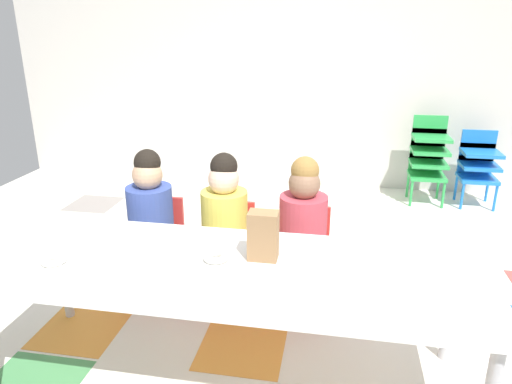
{
  "coord_description": "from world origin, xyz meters",
  "views": [
    {
      "loc": [
        0.43,
        -2.42,
        1.56
      ],
      "look_at": [
        0.07,
        -0.41,
        0.84
      ],
      "focal_mm": 32.88,
      "sensor_mm": 36.0,
      "label": 1
    }
  ],
  "objects_px": {
    "seated_child_middle_seat": "(225,217)",
    "kid_chair_blue_stack": "(478,163)",
    "seated_child_near_camera": "(151,212)",
    "kid_chair_green_stack": "(428,154)",
    "seated_child_far_right": "(303,223)",
    "donut_powdered_loose": "(216,257)",
    "paper_bag_brown": "(263,236)",
    "paper_plate_near_edge": "(54,264)",
    "craft_table": "(228,273)",
    "donut_powdered_on_plate": "(53,260)",
    "paper_plate_center_table": "(92,246)"
  },
  "relations": [
    {
      "from": "paper_plate_near_edge",
      "to": "donut_powdered_loose",
      "type": "height_order",
      "value": "donut_powdered_loose"
    },
    {
      "from": "seated_child_middle_seat",
      "to": "seated_child_near_camera",
      "type": "bearing_deg",
      "value": 180.0
    },
    {
      "from": "kid_chair_blue_stack",
      "to": "paper_plate_near_edge",
      "type": "bearing_deg",
      "value": -131.21
    },
    {
      "from": "kid_chair_blue_stack",
      "to": "donut_powdered_loose",
      "type": "height_order",
      "value": "kid_chair_blue_stack"
    },
    {
      "from": "craft_table",
      "to": "kid_chair_green_stack",
      "type": "bearing_deg",
      "value": 64.56
    },
    {
      "from": "paper_plate_near_edge",
      "to": "kid_chair_green_stack",
      "type": "bearing_deg",
      "value": 54.35
    },
    {
      "from": "seated_child_near_camera",
      "to": "kid_chair_green_stack",
      "type": "bearing_deg",
      "value": 47.68
    },
    {
      "from": "craft_table",
      "to": "paper_plate_center_table",
      "type": "bearing_deg",
      "value": 175.58
    },
    {
      "from": "paper_bag_brown",
      "to": "paper_plate_near_edge",
      "type": "relative_size",
      "value": 1.22
    },
    {
      "from": "paper_plate_center_table",
      "to": "donut_powdered_loose",
      "type": "xyz_separation_m",
      "value": [
        0.6,
        -0.02,
        0.01
      ]
    },
    {
      "from": "donut_powdered_on_plate",
      "to": "kid_chair_green_stack",
      "type": "bearing_deg",
      "value": 54.35
    },
    {
      "from": "paper_plate_near_edge",
      "to": "donut_powdered_on_plate",
      "type": "bearing_deg",
      "value": 0.0
    },
    {
      "from": "craft_table",
      "to": "donut_powdered_loose",
      "type": "distance_m",
      "value": 0.09
    },
    {
      "from": "kid_chair_green_stack",
      "to": "paper_plate_center_table",
      "type": "relative_size",
      "value": 4.44
    },
    {
      "from": "craft_table",
      "to": "seated_child_middle_seat",
      "type": "xyz_separation_m",
      "value": [
        -0.16,
        0.6,
        0.01
      ]
    },
    {
      "from": "craft_table",
      "to": "donut_powdered_loose",
      "type": "xyz_separation_m",
      "value": [
        -0.06,
        0.03,
        0.06
      ]
    },
    {
      "from": "seated_child_middle_seat",
      "to": "paper_plate_near_edge",
      "type": "xyz_separation_m",
      "value": [
        -0.58,
        -0.74,
        0.04
      ]
    },
    {
      "from": "paper_bag_brown",
      "to": "donut_powdered_loose",
      "type": "height_order",
      "value": "paper_bag_brown"
    },
    {
      "from": "paper_bag_brown",
      "to": "donut_powdered_loose",
      "type": "distance_m",
      "value": 0.23
    },
    {
      "from": "seated_child_far_right",
      "to": "paper_plate_near_edge",
      "type": "relative_size",
      "value": 5.1
    },
    {
      "from": "seated_child_middle_seat",
      "to": "seated_child_far_right",
      "type": "xyz_separation_m",
      "value": [
        0.44,
        0.0,
        0.0
      ]
    },
    {
      "from": "kid_chair_green_stack",
      "to": "donut_powdered_loose",
      "type": "relative_size",
      "value": 6.78
    },
    {
      "from": "craft_table",
      "to": "seated_child_far_right",
      "type": "relative_size",
      "value": 2.39
    },
    {
      "from": "craft_table",
      "to": "kid_chair_blue_stack",
      "type": "distance_m",
      "value": 3.15
    },
    {
      "from": "seated_child_near_camera",
      "to": "seated_child_middle_seat",
      "type": "relative_size",
      "value": 1.0
    },
    {
      "from": "seated_child_near_camera",
      "to": "paper_plate_near_edge",
      "type": "bearing_deg",
      "value": -100.41
    },
    {
      "from": "kid_chair_green_stack",
      "to": "seated_child_middle_seat",
      "type": "bearing_deg",
      "value": -124.85
    },
    {
      "from": "paper_plate_near_edge",
      "to": "donut_powdered_loose",
      "type": "xyz_separation_m",
      "value": [
        0.68,
        0.17,
        0.01
      ]
    },
    {
      "from": "paper_plate_near_edge",
      "to": "seated_child_near_camera",
      "type": "bearing_deg",
      "value": 79.59
    },
    {
      "from": "kid_chair_blue_stack",
      "to": "donut_powdered_loose",
      "type": "xyz_separation_m",
      "value": [
        -1.76,
        -2.62,
        0.21
      ]
    },
    {
      "from": "seated_child_near_camera",
      "to": "paper_plate_center_table",
      "type": "relative_size",
      "value": 5.1
    },
    {
      "from": "craft_table",
      "to": "donut_powdered_on_plate",
      "type": "relative_size",
      "value": 20.04
    },
    {
      "from": "kid_chair_green_stack",
      "to": "paper_plate_near_edge",
      "type": "bearing_deg",
      "value": -125.65
    },
    {
      "from": "seated_child_middle_seat",
      "to": "kid_chair_blue_stack",
      "type": "distance_m",
      "value": 2.78
    },
    {
      "from": "seated_child_middle_seat",
      "to": "donut_powdered_on_plate",
      "type": "distance_m",
      "value": 0.94
    },
    {
      "from": "donut_powdered_loose",
      "to": "paper_bag_brown",
      "type": "bearing_deg",
      "value": 14.77
    },
    {
      "from": "paper_plate_center_table",
      "to": "donut_powdered_loose",
      "type": "relative_size",
      "value": 1.53
    },
    {
      "from": "paper_plate_center_table",
      "to": "seated_child_middle_seat",
      "type": "bearing_deg",
      "value": 47.92
    },
    {
      "from": "seated_child_near_camera",
      "to": "seated_child_far_right",
      "type": "distance_m",
      "value": 0.88
    },
    {
      "from": "kid_chair_green_stack",
      "to": "paper_bag_brown",
      "type": "distance_m",
      "value": 2.81
    },
    {
      "from": "seated_child_near_camera",
      "to": "kid_chair_green_stack",
      "type": "height_order",
      "value": "seated_child_near_camera"
    },
    {
      "from": "seated_child_middle_seat",
      "to": "paper_plate_center_table",
      "type": "height_order",
      "value": "seated_child_middle_seat"
    },
    {
      "from": "seated_child_near_camera",
      "to": "seated_child_middle_seat",
      "type": "xyz_separation_m",
      "value": [
        0.44,
        0.0,
        0.0
      ]
    },
    {
      "from": "paper_plate_near_edge",
      "to": "donut_powdered_loose",
      "type": "bearing_deg",
      "value": 13.8
    },
    {
      "from": "craft_table",
      "to": "seated_child_near_camera",
      "type": "bearing_deg",
      "value": 134.94
    },
    {
      "from": "kid_chair_green_stack",
      "to": "paper_bag_brown",
      "type": "bearing_deg",
      "value": -113.59
    },
    {
      "from": "seated_child_middle_seat",
      "to": "paper_plate_center_table",
      "type": "distance_m",
      "value": 0.75
    },
    {
      "from": "seated_child_near_camera",
      "to": "donut_powdered_loose",
      "type": "height_order",
      "value": "seated_child_near_camera"
    },
    {
      "from": "kid_chair_blue_stack",
      "to": "paper_plate_center_table",
      "type": "xyz_separation_m",
      "value": [
        -2.37,
        -2.6,
        0.2
      ]
    },
    {
      "from": "seated_child_far_right",
      "to": "donut_powdered_loose",
      "type": "xyz_separation_m",
      "value": [
        -0.34,
        -0.58,
        0.05
      ]
    }
  ]
}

